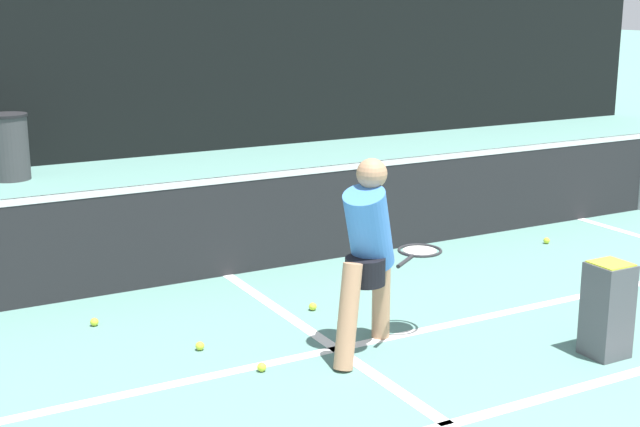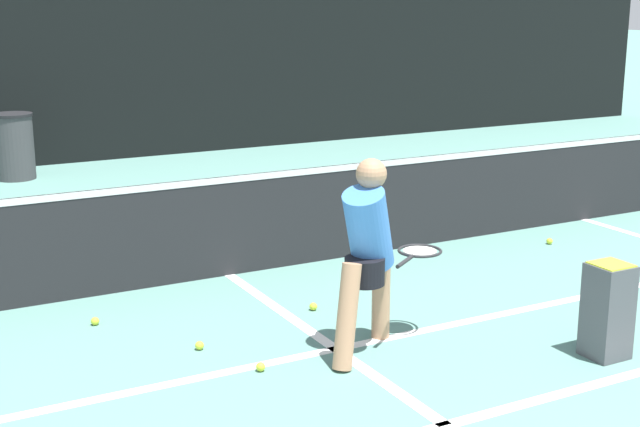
{
  "view_description": "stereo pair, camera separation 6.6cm",
  "coord_description": "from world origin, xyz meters",
  "views": [
    {
      "loc": [
        -3.11,
        -0.69,
        2.58
      ],
      "look_at": [
        0.08,
        5.09,
        0.95
      ],
      "focal_mm": 50.0,
      "sensor_mm": 36.0,
      "label": 1
    },
    {
      "loc": [
        -3.05,
        -0.72,
        2.58
      ],
      "look_at": [
        0.08,
        5.09,
        0.95
      ],
      "focal_mm": 50.0,
      "sensor_mm": 36.0,
      "label": 2
    }
  ],
  "objects": [
    {
      "name": "court_center_mark",
      "position": [
        0.0,
        5.04,
        0.0
      ],
      "size": [
        0.1,
        3.44,
        0.01
      ],
      "primitive_type": "cube",
      "color": "white",
      "rests_on": "ground"
    },
    {
      "name": "net",
      "position": [
        0.0,
        6.76,
        0.51
      ],
      "size": [
        11.09,
        0.09,
        1.07
      ],
      "color": "slate",
      "rests_on": "ground"
    },
    {
      "name": "tennis_ball_scattered_8",
      "position": [
        3.41,
        6.13,
        0.03
      ],
      "size": [
        0.07,
        0.07,
        0.07
      ],
      "primitive_type": "sphere",
      "color": "#D1E033",
      "rests_on": "ground"
    },
    {
      "name": "player_practicing",
      "position": [
        0.21,
        4.58,
        0.78
      ],
      "size": [
        1.2,
        0.65,
        1.45
      ],
      "rotation": [
        0.0,
        0.0,
        0.61
      ],
      "color": "tan",
      "rests_on": "ground"
    },
    {
      "name": "tennis_ball_scattered_5",
      "position": [
        -0.66,
        4.6,
        0.03
      ],
      "size": [
        0.07,
        0.07,
        0.07
      ],
      "primitive_type": "sphere",
      "color": "#D1E033",
      "rests_on": "ground"
    },
    {
      "name": "tennis_ball_scattered_4",
      "position": [
        -1.45,
        6.05,
        0.03
      ],
      "size": [
        0.07,
        0.07,
        0.07
      ],
      "primitive_type": "sphere",
      "color": "#D1E033",
      "rests_on": "ground"
    },
    {
      "name": "tennis_ball_scattered_6",
      "position": [
        -0.9,
        5.17,
        0.03
      ],
      "size": [
        0.07,
        0.07,
        0.07
      ],
      "primitive_type": "sphere",
      "color": "#D1E033",
      "rests_on": "ground"
    },
    {
      "name": "court_service_line",
      "position": [
        0.0,
        4.69,
        0.0
      ],
      "size": [
        8.25,
        0.1,
        0.01
      ],
      "primitive_type": "cube",
      "color": "white",
      "rests_on": "ground"
    },
    {
      "name": "fence_back",
      "position": [
        0.0,
        13.3,
        1.43
      ],
      "size": [
        24.0,
        0.06,
        2.88
      ],
      "color": "black",
      "rests_on": "ground"
    },
    {
      "name": "tennis_ball_scattered_0",
      "position": [
        0.25,
        5.52,
        0.03
      ],
      "size": [
        0.07,
        0.07,
        0.07
      ],
      "primitive_type": "sphere",
      "color": "#D1E033",
      "rests_on": "ground"
    },
    {
      "name": "ball_hopper",
      "position": [
        1.67,
        3.65,
        0.37
      ],
      "size": [
        0.28,
        0.28,
        0.71
      ],
      "color": "#4C4C51",
      "rests_on": "ground"
    },
    {
      "name": "trash_bin",
      "position": [
        -0.95,
        12.4,
        0.47
      ],
      "size": [
        0.58,
        0.58,
        0.94
      ],
      "color": "#3F3F42",
      "rests_on": "ground"
    },
    {
      "name": "court_baseline_near",
      "position": [
        0.0,
        3.31,
        0.0
      ],
      "size": [
        11.0,
        0.1,
        0.01
      ],
      "primitive_type": "cube",
      "color": "white",
      "rests_on": "ground"
    }
  ]
}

